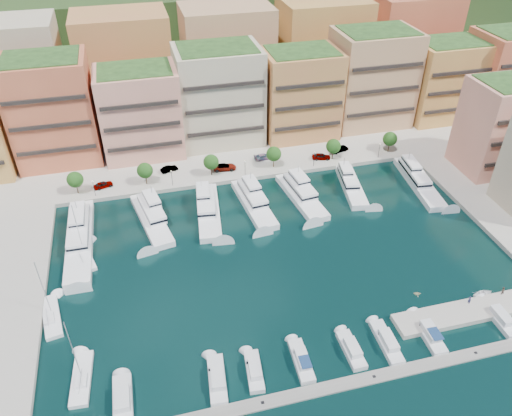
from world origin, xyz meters
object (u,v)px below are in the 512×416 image
at_px(yacht_0, 80,236).
at_px(car_0, 103,185).
at_px(yacht_5, 351,184).
at_px(tender_1, 417,293).
at_px(tree_2, 211,162).
at_px(car_1, 169,169).
at_px(cruiser_5, 351,350).
at_px(lamppost_1, 172,175).
at_px(car_3, 264,157).
at_px(tree_5, 390,139).
at_px(sailboat_2, 84,257).
at_px(cruiser_3, 254,371).
at_px(sailboat_0, 82,379).
at_px(cruiser_2, 217,380).
at_px(lamppost_3, 314,157).
at_px(cruiser_7, 428,333).
at_px(cruiser_9, 499,318).
at_px(yacht_6, 417,179).
at_px(yacht_4, 301,194).
at_px(tree_3, 274,154).
at_px(yacht_3, 253,200).
at_px(tender_2, 483,294).
at_px(tree_1, 145,171).
at_px(yacht_2, 208,208).
at_px(car_5, 339,149).
at_px(person_1, 502,290).
at_px(person_0, 470,300).
at_px(cruiser_6, 387,342).
at_px(car_4, 321,156).
at_px(tree_4, 333,146).
at_px(lamppost_2, 245,166).
at_px(sailboat_1, 52,317).
at_px(lamppost_4, 380,148).
at_px(tree_0, 75,180).
at_px(cruiser_0, 123,400).
at_px(lamppost_0, 94,186).

distance_m(yacht_0, car_0, 18.76).
height_order(yacht_5, tender_1, yacht_5).
distance_m(tree_2, car_1, 11.38).
bearing_deg(cruiser_5, lamppost_1, 111.96).
bearing_deg(car_3, tender_1, -170.98).
relative_size(tree_5, sailboat_2, 0.43).
distance_m(cruiser_3, sailboat_0, 26.77).
bearing_deg(sailboat_2, cruiser_2, -59.50).
relative_size(lamppost_3, cruiser_7, 0.46).
height_order(cruiser_5, cruiser_9, same).
distance_m(lamppost_3, car_3, 13.43).
xyz_separation_m(yacht_6, sailboat_2, (-78.83, -8.35, -0.90)).
height_order(tree_5, yacht_4, tree_5).
bearing_deg(cruiser_7, tender_1, 71.76).
distance_m(tree_3, tree_5, 32.00).
bearing_deg(tender_1, yacht_3, 49.00).
distance_m(yacht_3, cruiser_2, 47.63).
bearing_deg(tender_2, tree_1, 38.37).
height_order(yacht_2, car_5, yacht_2).
distance_m(tree_5, person_1, 53.74).
height_order(yacht_3, person_0, yacht_3).
xyz_separation_m(yacht_3, sailboat_0, (-37.27, -39.03, -0.90)).
bearing_deg(person_1, cruiser_5, 6.13).
relative_size(cruiser_6, person_1, 5.58).
distance_m(yacht_0, car_4, 62.90).
height_order(tree_5, tender_1, tree_5).
xyz_separation_m(tree_4, yacht_4, (-13.29, -13.59, -3.65)).
relative_size(tree_2, cruiser_2, 0.63).
relative_size(sailboat_0, car_0, 2.92).
bearing_deg(yacht_3, cruiser_9, -53.41).
xyz_separation_m(yacht_4, cruiser_5, (-6.21, -44.49, -0.54)).
height_order(tree_3, car_1, tree_3).
height_order(lamppost_2, sailboat_1, sailboat_1).
distance_m(yacht_5, sailboat_0, 73.71).
bearing_deg(tender_1, cruiser_2, 119.76).
height_order(yacht_5, cruiser_9, yacht_5).
height_order(yacht_5, sailboat_2, sailboat_2).
bearing_deg(yacht_5, tree_5, 37.81).
distance_m(lamppost_4, yacht_0, 76.70).
distance_m(lamppost_4, yacht_2, 48.93).
xyz_separation_m(tree_0, cruiser_3, (28.11, -58.08, -4.20)).
xyz_separation_m(lamppost_1, car_3, (24.52, 6.65, -2.09)).
distance_m(tree_1, car_5, 51.41).
bearing_deg(person_1, cruiser_0, 1.69).
xyz_separation_m(cruiser_6, car_5, (16.42, 61.25, 1.29)).
relative_size(lamppost_0, cruiser_9, 0.47).
bearing_deg(lamppost_2, sailboat_1, -140.48).
bearing_deg(lamppost_2, tender_1, -65.31).
bearing_deg(tree_0, yacht_2, -25.99).
xyz_separation_m(cruiser_6, tender_1, (10.69, 9.04, -0.18)).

